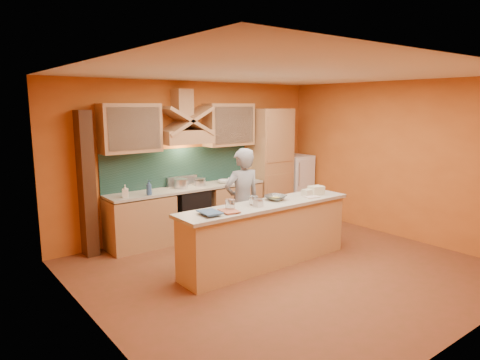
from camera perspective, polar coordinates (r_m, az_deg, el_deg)
floor at (r=6.46m, az=5.95°, el=-11.66°), size 5.50×5.00×0.01m
ceiling at (r=6.02m, az=6.45°, el=13.97°), size 5.50×5.00×0.01m
wall_back at (r=8.05m, az=-6.23°, el=2.98°), size 5.50×0.02×2.80m
wall_front at (r=4.65m, az=28.06°, el=-3.34°), size 5.50×0.02×2.80m
wall_left at (r=4.65m, az=-19.11°, el=-2.71°), size 0.02×5.00×2.80m
wall_right at (r=8.21m, az=20.19°, el=2.56°), size 0.02×5.00×2.80m
base_cabinet_left at (r=7.40m, az=-13.17°, el=-5.51°), size 1.10×0.60×0.86m
base_cabinet_right at (r=8.34m, az=-1.21°, el=-3.50°), size 1.10×0.60×0.86m
counter_top at (r=7.72m, az=-6.89°, el=-1.09°), size 3.00×0.62×0.04m
stove at (r=7.82m, az=-6.83°, el=-4.33°), size 0.60×0.58×0.90m
backsplash at (r=7.91m, az=-8.01°, el=1.72°), size 3.00×0.03×0.70m
range_hood at (r=7.64m, az=-7.23°, el=5.75°), size 0.92×0.50×0.24m
hood_chimney at (r=7.71m, az=-7.71°, el=10.09°), size 0.30×0.30×0.50m
upper_cabinet_left at (r=7.25m, az=-14.44°, el=6.71°), size 1.00×0.35×0.80m
upper_cabinet_right at (r=8.24m, az=-1.49°, el=7.39°), size 1.00×0.35×0.80m
pantry_column at (r=8.82m, az=4.01°, el=1.99°), size 0.80×0.60×2.30m
fridge at (r=9.41m, az=7.38°, el=-0.64°), size 0.58×0.60×1.30m
trim_column_left at (r=7.10m, az=-19.77°, el=-0.54°), size 0.20×0.30×2.30m
island_body at (r=6.45m, az=3.52°, el=-7.49°), size 2.80×0.55×0.88m
island_top at (r=6.32m, az=3.57°, el=-3.34°), size 2.90×0.62×0.05m
person at (r=6.76m, az=0.30°, el=-2.97°), size 0.67×0.48×1.72m
pot_large at (r=7.64m, az=-7.88°, el=-0.58°), size 0.27×0.27×0.17m
pot_small at (r=7.83m, az=-5.41°, el=-0.46°), size 0.22×0.22×0.12m
soap_bottle_a at (r=7.03m, az=-15.05°, el=-1.44°), size 0.12×0.13×0.21m
soap_bottle_b at (r=7.13m, az=-12.05°, el=-0.99°), size 0.13×0.13×0.25m
bowl_back at (r=8.03m, az=-2.13°, el=-0.21°), size 0.28×0.28×0.07m
dish_rack at (r=8.09m, az=-0.37°, el=-0.01°), size 0.28×0.22×0.10m
book_lower at (r=5.74m, az=-2.42°, el=-4.32°), size 0.26×0.32×0.03m
book_upper at (r=5.60m, az=-5.13°, el=-4.49°), size 0.27×0.35×0.03m
jar_large at (r=5.86m, az=-1.35°, el=-3.37°), size 0.17×0.17×0.16m
jar_small at (r=6.21m, az=1.80°, el=-2.73°), size 0.17×0.17×0.13m
kitchen_scale at (r=6.10m, az=2.43°, el=-3.15°), size 0.12×0.12×0.09m
mixing_bowl at (r=6.53m, az=4.75°, el=-2.36°), size 0.37×0.37×0.08m
cloth at (r=6.81m, az=9.53°, el=-2.22°), size 0.25×0.21×0.02m
grocery_bag_a at (r=6.99m, az=10.13°, el=-1.37°), size 0.24×0.21×0.14m
grocery_bag_b at (r=6.91m, az=8.99°, el=-1.67°), size 0.17×0.13×0.10m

